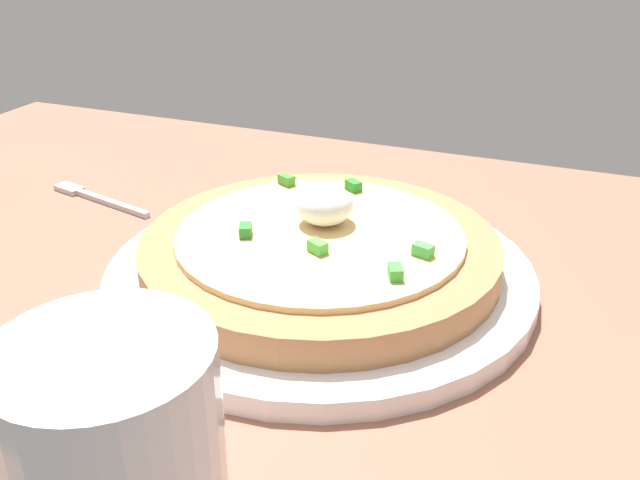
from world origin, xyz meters
TOP-DOWN VIEW (x-y plane):
  - dining_table at (0.00, 0.00)cm, footprint 90.91×65.18cm
  - plate at (-7.70, -1.69)cm, footprint 29.96×29.96cm
  - pizza at (-7.69, -1.74)cm, footprint 24.95×24.95cm
  - fork at (17.02, -8.17)cm, footprint 11.84×3.71cm

SIDE VIEW (x-z plane):
  - dining_table at x=0.00cm, z-range 0.00..2.15cm
  - fork at x=17.02cm, z-range 2.15..2.65cm
  - plate at x=-7.70cm, z-range 2.15..3.58cm
  - pizza at x=-7.69cm, z-range 2.17..7.64cm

